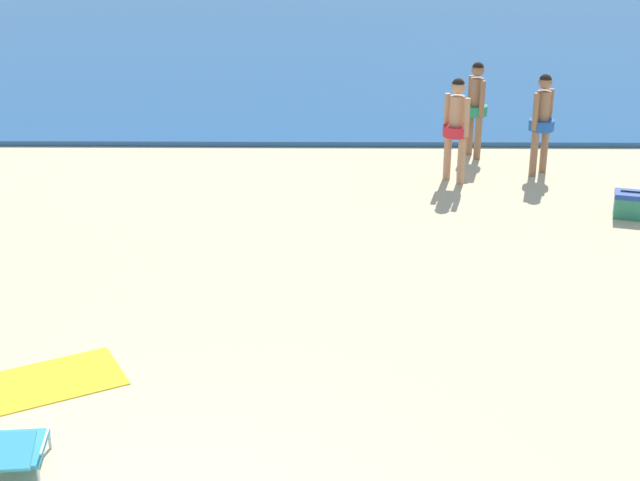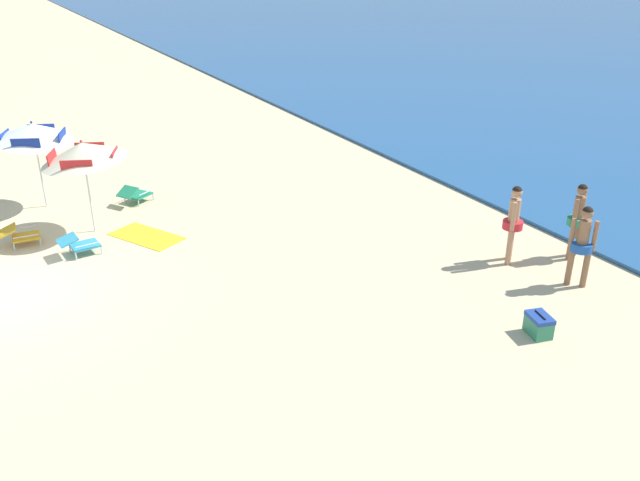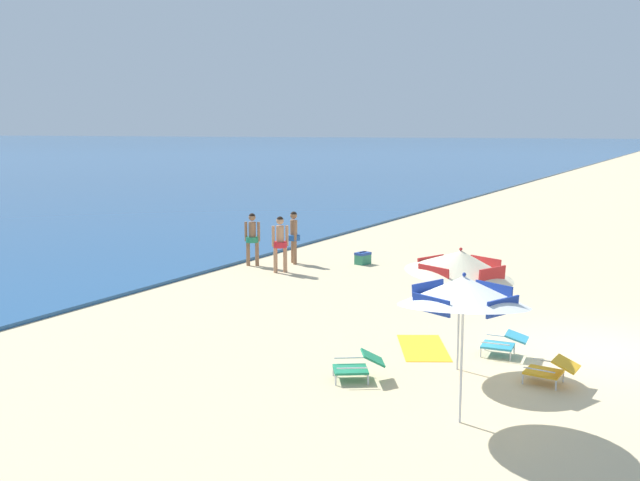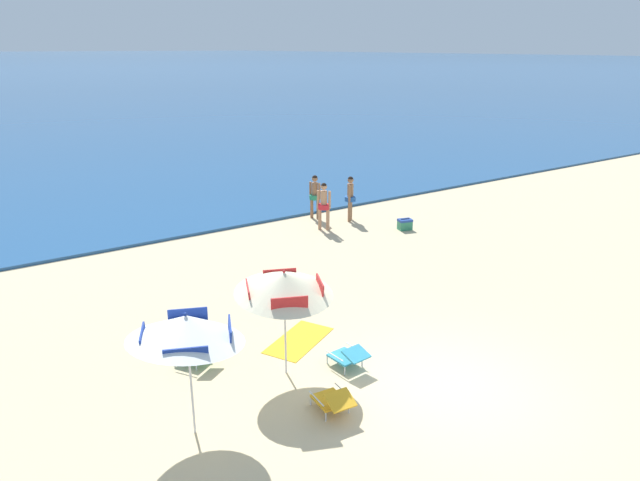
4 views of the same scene
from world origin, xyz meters
TOP-DOWN VIEW (x-y plane):
  - ground_plane at (0.00, 0.00)m, footprint 800.00×800.00m
  - beach_umbrella_striped_main at (-2.47, 2.21)m, footprint 2.00×2.04m
  - beach_umbrella_striped_second at (-4.79, 1.42)m, footprint 2.57×2.55m
  - lounge_chair_under_umbrella at (-2.44, 0.53)m, footprint 0.62×0.91m
  - lounge_chair_beside_umbrella at (-3.86, 3.57)m, footprint 0.92×1.02m
  - lounge_chair_facing_sea at (-1.27, 1.65)m, footprint 0.63×0.91m
  - person_standing_near_shore at (4.21, 11.31)m, footprint 0.42×0.49m
  - person_standing_beside at (3.68, 9.91)m, footprint 0.43×0.43m
  - person_wading_in at (5.19, 10.32)m, footprint 0.43×0.43m
  - cooler_box at (6.18, 8.25)m, footprint 0.57×0.46m
  - beach_towel at (-1.53, 3.23)m, footprint 2.01×1.64m

SIDE VIEW (x-z plane):
  - ground_plane at x=0.00m, z-range 0.00..0.00m
  - beach_towel at x=-1.53m, z-range 0.00..0.01m
  - cooler_box at x=6.18m, z-range -0.01..0.42m
  - lounge_chair_beside_umbrella at x=-3.86m, z-range 0.01..0.53m
  - lounge_chair_under_umbrella at x=-2.44m, z-range 0.02..0.53m
  - lounge_chair_facing_sea at x=-1.27m, z-range 0.03..0.53m
  - person_standing_near_shore at x=4.21m, z-range 0.14..1.87m
  - person_wading_in at x=5.19m, z-range 0.14..1.89m
  - person_standing_beside at x=3.68m, z-range 0.14..1.91m
  - beach_umbrella_striped_main at x=-2.47m, z-range 0.84..3.18m
  - beach_umbrella_striped_second at x=-4.79m, z-range 0.85..3.24m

